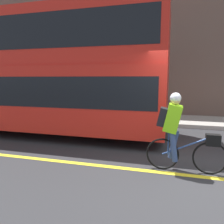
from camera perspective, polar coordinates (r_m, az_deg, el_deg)
ground_plane at (r=4.68m, az=23.19°, el=-15.27°), size 80.00×80.00×0.00m
road_center_line at (r=4.65m, az=23.24°, el=-15.38°), size 50.00×0.14×0.01m
sidewalk_curb at (r=9.74m, az=19.06°, el=-2.24°), size 60.00×2.27×0.15m
building_facade at (r=10.99m, az=19.57°, el=17.09°), size 60.00×0.30×7.07m
bus at (r=8.05m, az=-21.26°, el=10.16°), size 9.28×2.42×3.85m
cyclist_on_bike at (r=4.50m, az=16.84°, el=-4.40°), size 1.56×0.32×1.58m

